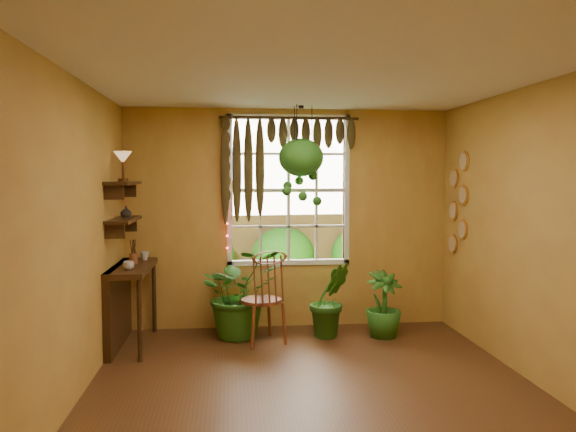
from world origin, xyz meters
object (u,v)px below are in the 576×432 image
at_px(counter_ledge, 122,297).
at_px(potted_plant_mid, 330,300).
at_px(potted_plant_left, 240,292).
at_px(hanging_basket, 301,164).
at_px(windsor_chair, 263,312).

distance_m(counter_ledge, potted_plant_mid, 2.34).
xyz_separation_m(potted_plant_left, potted_plant_mid, (1.04, -0.10, -0.08)).
bearing_deg(potted_plant_left, potted_plant_mid, -5.53).
distance_m(potted_plant_left, hanging_basket, 1.67).
height_order(windsor_chair, potted_plant_left, windsor_chair).
height_order(potted_plant_left, hanging_basket, hanging_basket).
bearing_deg(potted_plant_left, counter_ledge, -170.15).
distance_m(counter_ledge, potted_plant_left, 1.31).
xyz_separation_m(windsor_chair, hanging_basket, (0.48, 0.36, 1.67)).
distance_m(windsor_chair, potted_plant_mid, 0.82).
bearing_deg(windsor_chair, counter_ledge, 156.40).
xyz_separation_m(potted_plant_left, hanging_basket, (0.72, 0.09, 1.50)).
bearing_deg(hanging_basket, windsor_chair, -143.19).
bearing_deg(windsor_chair, potted_plant_left, 110.66).
relative_size(potted_plant_mid, hanging_basket, 0.74).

